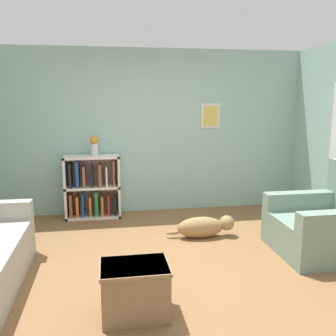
{
  "coord_description": "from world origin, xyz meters",
  "views": [
    {
      "loc": [
        -0.7,
        -3.75,
        1.85
      ],
      "look_at": [
        0.0,
        0.4,
        1.05
      ],
      "focal_mm": 40.0,
      "sensor_mm": 36.0,
      "label": 1
    }
  ],
  "objects_px": {
    "recliner_chair": "(328,224)",
    "vase": "(94,144)",
    "dog": "(204,227)",
    "coffee_table": "(135,288)",
    "bookshelf": "(92,188)"
  },
  "relations": [
    {
      "from": "recliner_chair",
      "to": "vase",
      "type": "relative_size",
      "value": 3.45
    },
    {
      "from": "dog",
      "to": "coffee_table",
      "type": "bearing_deg",
      "value": -122.39
    },
    {
      "from": "dog",
      "to": "vase",
      "type": "bearing_deg",
      "value": 141.68
    },
    {
      "from": "bookshelf",
      "to": "recliner_chair",
      "type": "xyz_separation_m",
      "value": [
        2.83,
        -1.86,
        -0.11
      ]
    },
    {
      "from": "bookshelf",
      "to": "vase",
      "type": "xyz_separation_m",
      "value": [
        0.06,
        -0.02,
        0.69
      ]
    },
    {
      "from": "vase",
      "to": "dog",
      "type": "bearing_deg",
      "value": -38.32
    },
    {
      "from": "recliner_chair",
      "to": "coffee_table",
      "type": "bearing_deg",
      "value": -158.16
    },
    {
      "from": "bookshelf",
      "to": "dog",
      "type": "xyz_separation_m",
      "value": [
        1.5,
        -1.15,
        -0.31
      ]
    },
    {
      "from": "bookshelf",
      "to": "vase",
      "type": "distance_m",
      "value": 0.69
    },
    {
      "from": "coffee_table",
      "to": "dog",
      "type": "bearing_deg",
      "value": 57.61
    },
    {
      "from": "recliner_chair",
      "to": "vase",
      "type": "height_order",
      "value": "vase"
    },
    {
      "from": "dog",
      "to": "vase",
      "type": "relative_size",
      "value": 2.98
    },
    {
      "from": "bookshelf",
      "to": "recliner_chair",
      "type": "bearing_deg",
      "value": -33.36
    },
    {
      "from": "dog",
      "to": "recliner_chair",
      "type": "bearing_deg",
      "value": -28.15
    },
    {
      "from": "bookshelf",
      "to": "coffee_table",
      "type": "relative_size",
      "value": 1.66
    }
  ]
}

